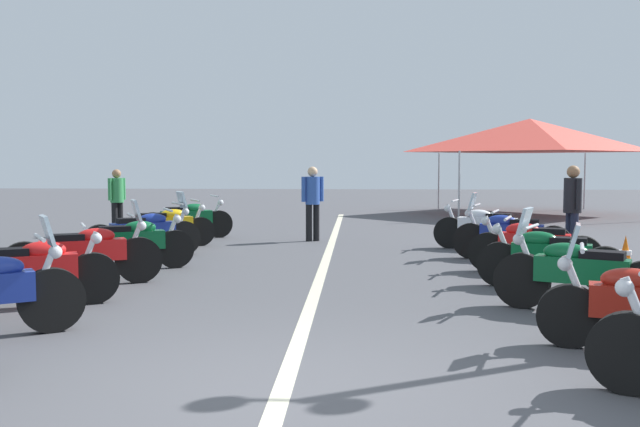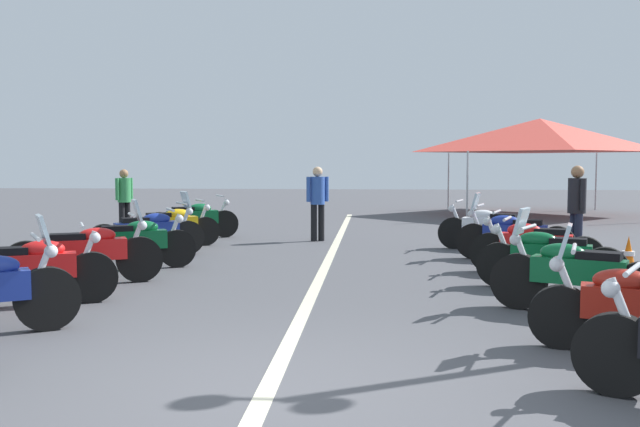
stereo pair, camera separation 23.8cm
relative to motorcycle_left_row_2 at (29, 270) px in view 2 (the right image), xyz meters
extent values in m
plane|color=#4C4C51|center=(-3.04, -3.38, -0.46)|extent=(80.00, 80.00, 0.00)
cube|color=beige|center=(3.03, -3.38, -0.46)|extent=(24.54, 0.16, 0.01)
cylinder|color=black|center=(-1.15, -0.78, -0.12)|extent=(0.48, 0.64, 0.67)
cylinder|color=silver|center=(-1.19, -0.73, 0.18)|extent=(0.21, 0.28, 0.58)
cylinder|color=silver|center=(-1.21, -0.70, 0.54)|extent=(0.54, 0.37, 0.04)
sphere|color=silver|center=(-1.13, -0.82, 0.38)|extent=(0.14, 0.14, 0.14)
cube|color=silver|center=(-1.16, -0.76, 0.61)|extent=(0.37, 0.30, 0.32)
cylinder|color=black|center=(0.31, -0.66, -0.14)|extent=(0.40, 0.64, 0.64)
cube|color=red|center=(-0.01, 0.02, 0.04)|extent=(0.74, 1.14, 0.30)
ellipsoid|color=red|center=(0.07, -0.15, 0.24)|extent=(0.46, 0.58, 0.22)
cube|color=black|center=(-0.11, 0.22, 0.22)|extent=(0.44, 0.55, 0.12)
cylinder|color=silver|center=(0.28, -0.60, 0.16)|extent=(0.19, 0.29, 0.58)
cylinder|color=silver|center=(0.27, -0.57, 0.52)|extent=(0.58, 0.30, 0.04)
sphere|color=silver|center=(0.33, -0.70, 0.36)|extent=(0.14, 0.14, 0.14)
cylinder|color=black|center=(1.84, -0.75, -0.12)|extent=(0.42, 0.67, 0.67)
cylinder|color=black|center=(1.16, 0.64, -0.12)|extent=(0.42, 0.67, 0.67)
cube|color=red|center=(1.50, -0.06, 0.06)|extent=(0.77, 1.18, 0.30)
ellipsoid|color=red|center=(1.58, -0.22, 0.26)|extent=(0.46, 0.58, 0.22)
cube|color=black|center=(1.40, 0.14, 0.24)|extent=(0.44, 0.55, 0.12)
cylinder|color=silver|center=(1.81, -0.70, 0.18)|extent=(0.19, 0.29, 0.58)
cylinder|color=silver|center=(1.80, -0.66, 0.54)|extent=(0.57, 0.31, 0.04)
sphere|color=silver|center=(1.86, -0.79, 0.38)|extent=(0.14, 0.14, 0.14)
cylinder|color=silver|center=(1.46, 0.44, -0.22)|extent=(0.31, 0.53, 0.08)
cube|color=silver|center=(1.83, -0.73, 0.61)|extent=(0.38, 0.27, 0.32)
cylinder|color=black|center=(3.29, -0.90, -0.14)|extent=(0.41, 0.63, 0.64)
cylinder|color=black|center=(2.62, 0.43, -0.14)|extent=(0.41, 0.63, 0.64)
cube|color=#0C592D|center=(2.95, -0.24, 0.04)|extent=(0.76, 1.13, 0.30)
ellipsoid|color=#0C592D|center=(3.03, -0.40, 0.24)|extent=(0.47, 0.58, 0.22)
cube|color=black|center=(2.85, -0.04, 0.22)|extent=(0.45, 0.55, 0.12)
cylinder|color=silver|center=(3.26, -0.85, 0.16)|extent=(0.19, 0.29, 0.58)
cylinder|color=silver|center=(3.24, -0.81, 0.52)|extent=(0.57, 0.32, 0.04)
sphere|color=silver|center=(3.31, -0.94, 0.36)|extent=(0.14, 0.14, 0.14)
cylinder|color=silver|center=(2.91, 0.24, -0.24)|extent=(0.32, 0.53, 0.08)
cylinder|color=black|center=(4.91, -0.64, -0.13)|extent=(0.47, 0.62, 0.65)
cylinder|color=black|center=(4.08, 0.66, -0.13)|extent=(0.47, 0.62, 0.65)
cube|color=navy|center=(4.50, 0.01, 0.05)|extent=(0.87, 1.14, 0.30)
ellipsoid|color=navy|center=(4.59, -0.14, 0.25)|extent=(0.50, 0.58, 0.22)
cube|color=black|center=(4.38, 0.20, 0.23)|extent=(0.48, 0.54, 0.12)
cylinder|color=silver|center=(4.88, -0.59, 0.17)|extent=(0.22, 0.28, 0.58)
cylinder|color=silver|center=(4.86, -0.55, 0.53)|extent=(0.54, 0.37, 0.04)
sphere|color=silver|center=(4.94, -0.68, 0.37)|extent=(0.14, 0.14, 0.14)
cylinder|color=silver|center=(4.40, 0.50, -0.23)|extent=(0.36, 0.51, 0.08)
cube|color=silver|center=(4.90, -0.62, 0.60)|extent=(0.37, 0.30, 0.32)
cylinder|color=black|center=(6.35, -0.63, -0.15)|extent=(0.42, 0.60, 0.61)
cylinder|color=black|center=(5.61, 0.68, -0.15)|extent=(0.42, 0.60, 0.61)
cube|color=#EAB214|center=(5.98, 0.03, 0.03)|extent=(0.81, 1.13, 0.30)
ellipsoid|color=#EAB214|center=(6.07, -0.13, 0.23)|extent=(0.48, 0.58, 0.22)
cube|color=black|center=(5.87, 0.22, 0.21)|extent=(0.46, 0.55, 0.12)
cylinder|color=silver|center=(6.32, -0.58, 0.15)|extent=(0.20, 0.29, 0.58)
cylinder|color=silver|center=(6.30, -0.54, 0.51)|extent=(0.56, 0.34, 0.04)
sphere|color=silver|center=(6.38, -0.67, 0.35)|extent=(0.14, 0.14, 0.14)
cylinder|color=silver|center=(5.92, 0.51, -0.24)|extent=(0.34, 0.52, 0.08)
cylinder|color=black|center=(7.98, -0.70, -0.14)|extent=(0.42, 0.63, 0.64)
cylinder|color=black|center=(7.29, 0.65, -0.14)|extent=(0.42, 0.63, 0.64)
cube|color=#0C592D|center=(7.63, -0.03, 0.04)|extent=(0.78, 1.15, 0.30)
ellipsoid|color=#0C592D|center=(7.72, -0.19, 0.24)|extent=(0.47, 0.58, 0.22)
cube|color=black|center=(7.53, 0.17, 0.22)|extent=(0.45, 0.55, 0.12)
cylinder|color=silver|center=(7.95, -0.65, 0.16)|extent=(0.20, 0.29, 0.58)
cylinder|color=silver|center=(7.94, -0.61, 0.52)|extent=(0.57, 0.32, 0.04)
sphere|color=silver|center=(8.00, -0.74, 0.36)|extent=(0.14, 0.14, 0.14)
cylinder|color=silver|center=(7.58, 0.46, -0.24)|extent=(0.32, 0.53, 0.08)
cylinder|color=black|center=(-2.82, -6.04, -0.14)|extent=(0.43, 0.62, 0.63)
cylinder|color=silver|center=(-2.85, -6.10, 0.16)|extent=(0.20, 0.29, 0.58)
cylinder|color=silver|center=(-2.87, -6.13, 0.52)|extent=(0.56, 0.33, 0.04)
sphere|color=silver|center=(-2.79, -6.00, 0.36)|extent=(0.14, 0.14, 0.14)
cylinder|color=black|center=(-1.46, -5.99, -0.16)|extent=(0.31, 0.62, 0.61)
ellipsoid|color=maroon|center=(-1.61, -6.49, 0.22)|extent=(0.40, 0.57, 0.22)
cylinder|color=silver|center=(-1.48, -6.05, 0.14)|extent=(0.15, 0.30, 0.58)
cylinder|color=silver|center=(-1.49, -6.08, 0.50)|extent=(0.61, 0.22, 0.04)
sphere|color=silver|center=(-1.45, -5.94, 0.34)|extent=(0.14, 0.14, 0.14)
cube|color=silver|center=(-1.47, -6.01, 0.57)|extent=(0.38, 0.22, 0.32)
cylinder|color=black|center=(0.34, -5.95, -0.12)|extent=(0.43, 0.66, 0.67)
cube|color=#0C592D|center=(0.03, -6.57, 0.06)|extent=(0.72, 1.06, 0.30)
ellipsoid|color=#0C592D|center=(0.11, -6.41, 0.26)|extent=(0.47, 0.58, 0.22)
cube|color=black|center=(-0.07, -6.76, 0.24)|extent=(0.45, 0.55, 0.12)
cylinder|color=silver|center=(0.31, -6.01, 0.18)|extent=(0.19, 0.29, 0.58)
cylinder|color=silver|center=(0.30, -6.04, 0.54)|extent=(0.57, 0.32, 0.04)
sphere|color=silver|center=(0.36, -5.91, 0.38)|extent=(0.14, 0.14, 0.14)
cylinder|color=silver|center=(-0.31, -6.85, -0.22)|extent=(0.32, 0.53, 0.08)
cube|color=silver|center=(0.33, -5.97, 0.61)|extent=(0.38, 0.27, 0.32)
cylinder|color=black|center=(1.83, -5.98, -0.14)|extent=(0.34, 0.65, 0.63)
cylinder|color=black|center=(1.39, -7.30, -0.14)|extent=(0.34, 0.65, 0.63)
cube|color=#0C592D|center=(1.61, -6.64, 0.04)|extent=(0.60, 1.09, 0.30)
ellipsoid|color=#0C592D|center=(1.67, -6.47, 0.24)|extent=(0.41, 0.58, 0.22)
cube|color=black|center=(1.54, -6.85, 0.22)|extent=(0.40, 0.54, 0.12)
cylinder|color=silver|center=(1.81, -6.04, 0.16)|extent=(0.16, 0.30, 0.58)
cylinder|color=silver|center=(1.80, -6.08, 0.52)|extent=(0.60, 0.24, 0.04)
sphere|color=silver|center=(1.85, -5.93, 0.36)|extent=(0.14, 0.14, 0.14)
cylinder|color=silver|center=(1.31, -6.98, -0.24)|extent=(0.25, 0.55, 0.08)
cylinder|color=black|center=(3.18, -6.06, -0.14)|extent=(0.34, 0.65, 0.64)
cylinder|color=black|center=(2.71, -7.41, -0.14)|extent=(0.34, 0.65, 0.64)
cube|color=red|center=(2.94, -6.74, 0.04)|extent=(0.62, 1.11, 0.30)
ellipsoid|color=red|center=(3.00, -6.57, 0.24)|extent=(0.42, 0.58, 0.22)
cube|color=black|center=(2.87, -6.94, 0.22)|extent=(0.40, 0.54, 0.12)
cylinder|color=silver|center=(3.16, -6.12, 0.16)|extent=(0.16, 0.30, 0.58)
cylinder|color=silver|center=(3.14, -6.16, 0.52)|extent=(0.60, 0.24, 0.04)
sphere|color=silver|center=(3.19, -6.02, 0.36)|extent=(0.14, 0.14, 0.14)
cylinder|color=silver|center=(2.63, -7.08, -0.24)|extent=(0.26, 0.55, 0.08)
cylinder|color=black|center=(4.73, -6.03, -0.13)|extent=(0.34, 0.66, 0.65)
cylinder|color=black|center=(4.27, -7.40, -0.13)|extent=(0.34, 0.66, 0.65)
cube|color=navy|center=(4.50, -6.72, 0.05)|extent=(0.62, 1.13, 0.30)
ellipsoid|color=navy|center=(4.56, -6.55, 0.25)|extent=(0.41, 0.58, 0.22)
cube|color=black|center=(4.43, -6.92, 0.23)|extent=(0.40, 0.54, 0.12)
cylinder|color=silver|center=(4.71, -6.09, 0.17)|extent=(0.16, 0.30, 0.58)
cylinder|color=silver|center=(4.70, -6.13, 0.53)|extent=(0.60, 0.24, 0.04)
sphere|color=silver|center=(4.74, -5.98, 0.37)|extent=(0.14, 0.14, 0.14)
cylinder|color=silver|center=(4.19, -7.07, -0.23)|extent=(0.25, 0.55, 0.08)
cube|color=silver|center=(4.72, -6.05, 0.60)|extent=(0.38, 0.23, 0.32)
cylinder|color=black|center=(6.22, -5.84, -0.14)|extent=(0.33, 0.65, 0.64)
cylinder|color=black|center=(5.75, -7.28, -0.14)|extent=(0.33, 0.65, 0.64)
cube|color=white|center=(5.99, -6.56, 0.04)|extent=(0.63, 1.18, 0.30)
ellipsoid|color=white|center=(6.04, -6.38, 0.24)|extent=(0.41, 0.58, 0.22)
cube|color=black|center=(5.92, -6.76, 0.22)|extent=(0.40, 0.54, 0.12)
cylinder|color=silver|center=(6.20, -5.89, 0.16)|extent=(0.16, 0.30, 0.58)
cylinder|color=silver|center=(6.19, -5.93, 0.52)|extent=(0.60, 0.23, 0.04)
sphere|color=silver|center=(6.24, -5.79, 0.36)|extent=(0.14, 0.14, 0.14)
cylinder|color=silver|center=(5.67, -6.93, -0.23)|extent=(0.25, 0.55, 0.08)
cube|color=orange|center=(3.07, -8.19, -0.44)|extent=(0.36, 0.36, 0.03)
cone|color=orange|center=(3.07, -8.19, -0.14)|extent=(0.26, 0.26, 0.60)
cylinder|color=white|center=(3.07, -8.19, -0.12)|extent=(0.19, 0.19, 0.07)
cube|color=orange|center=(4.73, -7.93, -0.44)|extent=(0.36, 0.36, 0.03)
cone|color=orange|center=(4.73, -7.93, -0.14)|extent=(0.26, 0.26, 0.60)
cylinder|color=white|center=(4.73, -7.93, -0.12)|extent=(0.19, 0.19, 0.07)
cylinder|color=#1E2338|center=(4.86, -7.84, -0.04)|extent=(0.14, 0.14, 0.84)
cylinder|color=#1E2338|center=(4.69, -7.88, -0.04)|extent=(0.14, 0.14, 0.84)
cylinder|color=black|center=(4.78, -7.86, 0.70)|extent=(0.32, 0.32, 0.63)
cylinder|color=black|center=(4.99, -7.82, 0.73)|extent=(0.09, 0.09, 0.57)
cylinder|color=black|center=(4.56, -7.91, 0.73)|extent=(0.09, 0.09, 0.57)
sphere|color=#9E704C|center=(4.78, -7.86, 1.13)|extent=(0.23, 0.23, 0.23)
cylinder|color=black|center=(8.57, 1.85, -0.06)|extent=(0.14, 0.14, 0.79)
cylinder|color=black|center=(8.41, 1.94, -0.06)|extent=(0.14, 0.14, 0.79)
cylinder|color=#338C4C|center=(8.49, 1.89, 0.62)|extent=(0.32, 0.32, 0.59)
cylinder|color=#338C4C|center=(8.69, 1.79, 0.65)|extent=(0.09, 0.09, 0.53)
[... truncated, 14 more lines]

